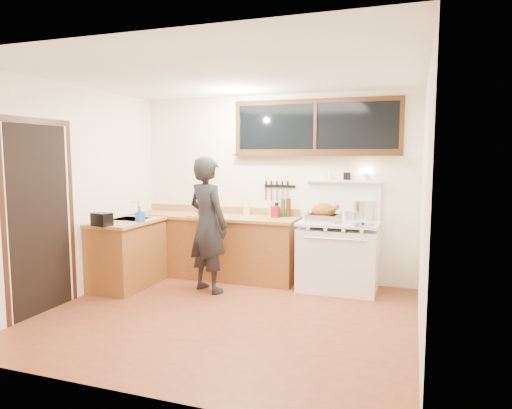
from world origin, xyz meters
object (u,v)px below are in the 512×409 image
at_px(cutting_board, 204,213).
at_px(man, 208,225).
at_px(vintage_stove, 338,254).
at_px(roast_turkey, 324,214).

bearing_deg(cutting_board, man, -60.34).
relative_size(vintage_stove, man, 0.91).
bearing_deg(roast_turkey, cutting_board, -178.39).
xyz_separation_m(vintage_stove, cutting_board, (-1.88, -0.11, 0.49)).
bearing_deg(roast_turkey, vintage_stove, 19.05).
relative_size(vintage_stove, roast_turkey, 3.46).
xyz_separation_m(cutting_board, roast_turkey, (1.69, 0.05, 0.05)).
distance_m(man, cutting_board, 0.60).
bearing_deg(cutting_board, vintage_stove, 3.46).
xyz_separation_m(vintage_stove, roast_turkey, (-0.19, -0.07, 0.53)).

